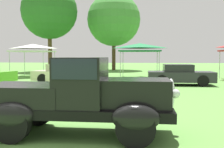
{
  "coord_description": "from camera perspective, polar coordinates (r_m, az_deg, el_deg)",
  "views": [
    {
      "loc": [
        2.11,
        -5.61,
        1.74
      ],
      "look_at": [
        1.2,
        2.5,
        1.19
      ],
      "focal_mm": 43.82,
      "sensor_mm": 36.0,
      "label": 1
    }
  ],
  "objects": [
    {
      "name": "treeline_mid_left",
      "position": [
        33.41,
        0.37,
        11.26
      ],
      "size": [
        6.36,
        6.36,
        9.24
      ],
      "color": "#47331E",
      "rests_on": "ground_plane"
    },
    {
      "name": "canopy_tent_center_field",
      "position": [
        21.61,
        5.84,
        5.65
      ],
      "size": [
        3.17,
        3.17,
        2.71
      ],
      "color": "#B7B7BC",
      "rests_on": "ground_plane"
    },
    {
      "name": "show_car_cream",
      "position": [
        17.11,
        -9.42,
        -0.02
      ],
      "size": [
        4.48,
        2.55,
        1.22
      ],
      "color": "beige",
      "rests_on": "ground_plane"
    },
    {
      "name": "ground_plane",
      "position": [
        6.24,
        -14.02,
        -12.44
      ],
      "size": [
        120.0,
        120.0,
        0.0
      ],
      "primitive_type": "plane",
      "color": "#568C3D"
    },
    {
      "name": "treeline_far_left",
      "position": [
        31.61,
        -12.93,
        12.65
      ],
      "size": [
        6.15,
        6.15,
        9.72
      ],
      "color": "brown",
      "rests_on": "ground_plane"
    },
    {
      "name": "show_car_charcoal",
      "position": [
        16.68,
        13.99,
        -0.18
      ],
      "size": [
        3.82,
        1.73,
        1.22
      ],
      "color": "#28282D",
      "rests_on": "ground_plane"
    },
    {
      "name": "feature_pickup_truck",
      "position": [
        6.04,
        -6.91,
        -4.52
      ],
      "size": [
        4.21,
        1.81,
        1.7
      ],
      "color": "black",
      "rests_on": "ground_plane"
    },
    {
      "name": "canopy_tent_left_field",
      "position": [
        23.85,
        -16.16,
        5.34
      ],
      "size": [
        3.09,
        3.09,
        2.71
      ],
      "color": "#B7B7BC",
      "rests_on": "ground_plane"
    }
  ]
}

